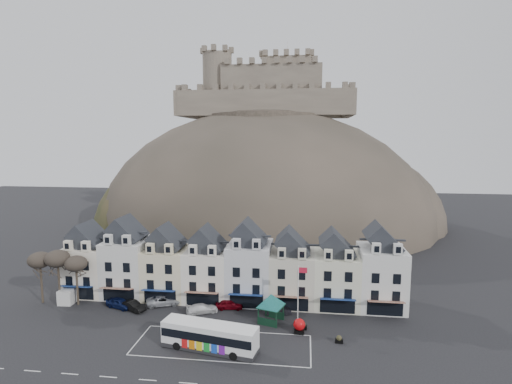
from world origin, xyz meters
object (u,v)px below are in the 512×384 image
at_px(bus, 210,335).
at_px(white_van, 72,293).
at_px(car_charcoal, 278,311).
at_px(car_white, 202,308).
at_px(flagpole, 299,292).
at_px(red_buoy, 299,326).
at_px(car_black, 133,306).
at_px(car_maroon, 229,304).
at_px(car_silver, 164,300).
at_px(bus_shelter, 271,300).
at_px(car_navy, 120,303).

distance_m(bus, white_van, 28.35).
height_order(bus, car_charcoal, bus).
distance_m(bus, car_white, 10.75).
height_order(flagpole, car_charcoal, flagpole).
bearing_deg(white_van, red_buoy, -13.42).
xyz_separation_m(flagpole, car_black, (-24.93, 1.85, -4.24)).
xyz_separation_m(bus, car_white, (-3.63, 10.05, -1.19)).
height_order(bus, car_maroon, bus).
bearing_deg(white_van, car_silver, -3.50).
bearing_deg(bus, flagpole, 46.44).
xyz_separation_m(car_black, car_silver, (3.96, 2.50, 0.02)).
height_order(red_buoy, flagpole, flagpole).
xyz_separation_m(bus_shelter, flagpole, (3.88, -0.59, 1.72)).
bearing_deg(red_buoy, white_van, 170.08).
distance_m(bus_shelter, car_charcoal, 3.77).
bearing_deg(car_charcoal, car_black, 77.06).
bearing_deg(red_buoy, bus, -152.39).
xyz_separation_m(bus, car_silver, (-10.26, 12.06, -1.14)).
xyz_separation_m(car_black, car_maroon, (14.36, 2.40, -0.00)).
distance_m(car_maroon, car_charcoal, 7.66).
bearing_deg(car_charcoal, red_buoy, -165.20).
xyz_separation_m(car_maroon, car_charcoal, (7.58, -1.09, -0.09)).
distance_m(white_van, car_silver, 15.39).
relative_size(bus, car_navy, 2.73).
height_order(bus_shelter, car_silver, bus_shelter).
distance_m(car_silver, car_charcoal, 18.02).
bearing_deg(car_silver, red_buoy, -128.11).
relative_size(bus, car_charcoal, 3.26).
bearing_deg(bus_shelter, car_black, -165.29).
distance_m(red_buoy, car_charcoal, 6.09).
bearing_deg(car_charcoal, car_white, 77.79).
distance_m(car_black, car_silver, 4.68).
bearing_deg(car_maroon, car_black, 92.11).
xyz_separation_m(white_van, car_silver, (15.39, 0.00, -0.40)).
xyz_separation_m(bus_shelter, car_maroon, (-6.69, 3.66, -2.52)).
bearing_deg(bus_shelter, white_van, -168.47).
relative_size(bus, flagpole, 1.42).
relative_size(bus, car_white, 2.63).
height_order(car_white, car_maroon, car_maroon).
xyz_separation_m(car_navy, car_black, (2.44, -0.66, -0.05)).
relative_size(car_navy, car_charcoal, 1.19).
relative_size(bus, bus_shelter, 1.97).
xyz_separation_m(bus, car_charcoal, (7.72, 10.88, -1.25)).
distance_m(car_black, car_maroon, 14.56).
bearing_deg(car_white, car_navy, 64.61).
distance_m(bus, flagpole, 13.56).
height_order(bus, car_white, bus).
relative_size(car_navy, car_silver, 0.86).
xyz_separation_m(bus, flagpole, (10.71, 7.72, 3.08)).
distance_m(red_buoy, car_black, 25.38).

